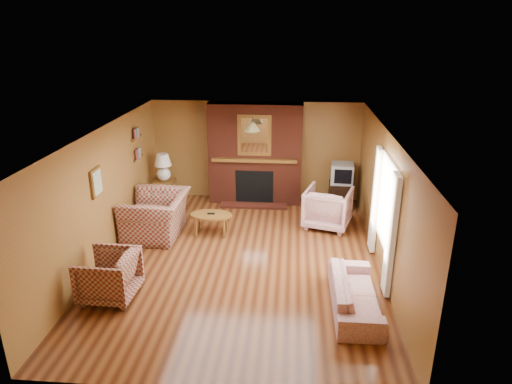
# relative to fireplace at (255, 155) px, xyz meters

# --- Properties ---
(floor) EXTENTS (6.50, 6.50, 0.00)m
(floor) POSITION_rel_fireplace_xyz_m (0.00, -2.98, -1.18)
(floor) COLOR #421E0E
(floor) RESTS_ON ground
(ceiling) EXTENTS (6.50, 6.50, 0.00)m
(ceiling) POSITION_rel_fireplace_xyz_m (0.00, -2.98, 1.22)
(ceiling) COLOR silver
(ceiling) RESTS_ON wall_back
(wall_back) EXTENTS (6.50, 0.00, 6.50)m
(wall_back) POSITION_rel_fireplace_xyz_m (0.00, 0.27, 0.02)
(wall_back) COLOR olive
(wall_back) RESTS_ON floor
(wall_front) EXTENTS (6.50, 0.00, 6.50)m
(wall_front) POSITION_rel_fireplace_xyz_m (0.00, -6.23, 0.02)
(wall_front) COLOR olive
(wall_front) RESTS_ON floor
(wall_left) EXTENTS (0.00, 6.50, 6.50)m
(wall_left) POSITION_rel_fireplace_xyz_m (-2.50, -2.98, 0.02)
(wall_left) COLOR olive
(wall_left) RESTS_ON floor
(wall_right) EXTENTS (0.00, 6.50, 6.50)m
(wall_right) POSITION_rel_fireplace_xyz_m (2.50, -2.98, 0.02)
(wall_right) COLOR olive
(wall_right) RESTS_ON floor
(fireplace) EXTENTS (2.20, 0.82, 2.40)m
(fireplace) POSITION_rel_fireplace_xyz_m (0.00, 0.00, 0.00)
(fireplace) COLOR #592013
(fireplace) RESTS_ON floor
(window_right) EXTENTS (0.10, 1.85, 2.00)m
(window_right) POSITION_rel_fireplace_xyz_m (2.45, -3.18, -0.06)
(window_right) COLOR beige
(window_right) RESTS_ON wall_right
(bookshelf) EXTENTS (0.09, 0.55, 0.71)m
(bookshelf) POSITION_rel_fireplace_xyz_m (-2.44, -1.08, 0.48)
(bookshelf) COLOR brown
(bookshelf) RESTS_ON wall_left
(botanical_print) EXTENTS (0.05, 0.40, 0.50)m
(botanical_print) POSITION_rel_fireplace_xyz_m (-2.47, -3.28, 0.37)
(botanical_print) COLOR brown
(botanical_print) RESTS_ON wall_left
(pendant_light) EXTENTS (0.36, 0.36, 0.48)m
(pendant_light) POSITION_rel_fireplace_xyz_m (0.00, -0.68, 0.82)
(pendant_light) COLOR black
(pendant_light) RESTS_ON ceiling
(plaid_loveseat) EXTENTS (1.20, 1.37, 0.88)m
(plaid_loveseat) POSITION_rel_fireplace_xyz_m (-1.85, -2.09, -0.74)
(plaid_loveseat) COLOR maroon
(plaid_loveseat) RESTS_ON floor
(plaid_armchair) EXTENTS (0.88, 0.86, 0.77)m
(plaid_armchair) POSITION_rel_fireplace_xyz_m (-1.95, -4.38, -0.80)
(plaid_armchair) COLOR maroon
(plaid_armchair) RESTS_ON floor
(floral_sofa) EXTENTS (0.69, 1.74, 0.51)m
(floral_sofa) POSITION_rel_fireplace_xyz_m (1.90, -4.35, -0.93)
(floral_sofa) COLOR beige
(floral_sofa) RESTS_ON floor
(floral_armchair) EXTENTS (1.15, 1.17, 0.86)m
(floral_armchair) POSITION_rel_fireplace_xyz_m (1.67, -1.35, -0.75)
(floral_armchair) COLOR beige
(floral_armchair) RESTS_ON floor
(coffee_table) EXTENTS (0.86, 0.53, 0.47)m
(coffee_table) POSITION_rel_fireplace_xyz_m (-0.75, -1.94, -0.79)
(coffee_table) COLOR brown
(coffee_table) RESTS_ON floor
(side_table) EXTENTS (0.53, 0.53, 0.65)m
(side_table) POSITION_rel_fireplace_xyz_m (-2.10, -0.53, -0.86)
(side_table) COLOR brown
(side_table) RESTS_ON floor
(table_lamp) EXTENTS (0.39, 0.39, 0.65)m
(table_lamp) POSITION_rel_fireplace_xyz_m (-2.10, -0.53, -0.17)
(table_lamp) COLOR silver
(table_lamp) RESTS_ON side_table
(tv_stand) EXTENTS (0.55, 0.50, 0.60)m
(tv_stand) POSITION_rel_fireplace_xyz_m (2.05, -0.18, -0.88)
(tv_stand) COLOR black
(tv_stand) RESTS_ON floor
(crt_tv) EXTENTS (0.54, 0.54, 0.47)m
(crt_tv) POSITION_rel_fireplace_xyz_m (2.05, -0.19, -0.35)
(crt_tv) COLOR #A2A5AA
(crt_tv) RESTS_ON tv_stand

